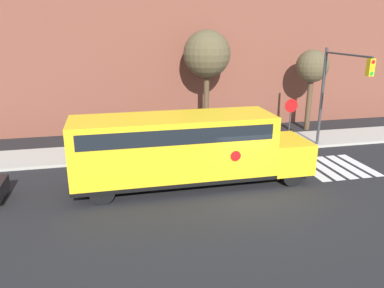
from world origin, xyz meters
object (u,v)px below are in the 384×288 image
at_px(school_bus, 183,147).
at_px(stop_sign, 290,114).
at_px(tree_near_sidewalk, 312,68).
at_px(tree_far_sidewalk, 207,55).
at_px(traffic_light, 336,85).

relative_size(school_bus, stop_sign, 3.75).
bearing_deg(school_bus, tree_near_sidewalk, 36.30).
relative_size(tree_near_sidewalk, tree_far_sidewalk, 0.81).
xyz_separation_m(stop_sign, traffic_light, (1.54, -1.87, 1.90)).
bearing_deg(traffic_light, school_bus, -163.54).
relative_size(stop_sign, tree_far_sidewalk, 0.42).
relative_size(school_bus, tree_far_sidewalk, 1.58).
height_order(school_bus, tree_far_sidewalk, tree_far_sidewalk).
relative_size(school_bus, traffic_light, 1.84).
height_order(stop_sign, tree_far_sidewalk, tree_far_sidewalk).
relative_size(stop_sign, traffic_light, 0.49).
distance_m(traffic_light, tree_far_sidewalk, 7.83).
xyz_separation_m(school_bus, stop_sign, (7.29, 4.48, 0.07)).
height_order(stop_sign, tree_near_sidewalk, tree_near_sidewalk).
xyz_separation_m(school_bus, traffic_light, (8.83, 2.61, 1.98)).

